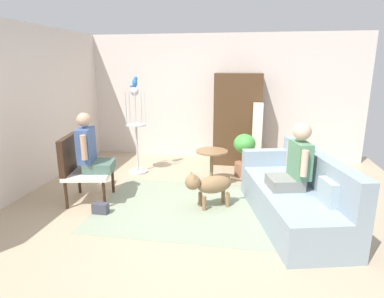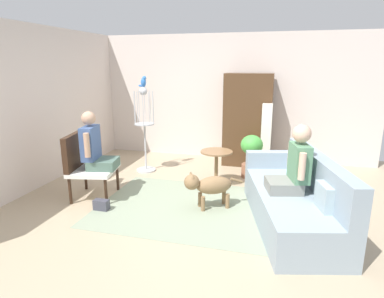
% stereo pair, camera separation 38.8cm
% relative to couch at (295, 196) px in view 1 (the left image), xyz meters
% --- Properties ---
extents(ground_plane, '(6.52, 6.52, 0.00)m').
position_rel_couch_xyz_m(ground_plane, '(-1.30, 0.06, -0.31)').
color(ground_plane, tan).
extents(back_wall, '(5.96, 0.12, 2.57)m').
position_rel_couch_xyz_m(back_wall, '(-1.30, 2.84, 0.97)').
color(back_wall, silver).
rests_on(back_wall, ground).
extents(left_wall, '(0.12, 6.03, 2.57)m').
position_rel_couch_xyz_m(left_wall, '(-4.04, 0.36, 0.97)').
color(left_wall, silver).
rests_on(left_wall, ground).
extents(area_rug, '(2.71, 1.96, 0.01)m').
position_rel_couch_xyz_m(area_rug, '(-1.31, 0.11, -0.31)').
color(area_rug, gray).
rests_on(area_rug, ground).
extents(couch, '(1.32, 2.23, 0.88)m').
position_rel_couch_xyz_m(couch, '(0.00, 0.00, 0.00)').
color(couch, '#8EA0AD').
rests_on(couch, ground).
extents(armchair, '(0.75, 0.80, 0.97)m').
position_rel_couch_xyz_m(armchair, '(-3.02, 0.08, 0.25)').
color(armchair, '#382316').
rests_on(armchair, ground).
extents(person_on_couch, '(0.54, 0.53, 0.83)m').
position_rel_couch_xyz_m(person_on_couch, '(-0.04, -0.04, 0.46)').
color(person_on_couch, gray).
extents(person_on_armchair, '(0.53, 0.55, 0.85)m').
position_rel_couch_xyz_m(person_on_armchair, '(-2.85, 0.11, 0.47)').
color(person_on_armchair, '#4B6659').
extents(round_end_table, '(0.53, 0.53, 0.59)m').
position_rel_couch_xyz_m(round_end_table, '(-1.20, 1.07, 0.09)').
color(round_end_table, olive).
rests_on(round_end_table, ground).
extents(dog, '(0.76, 0.50, 0.55)m').
position_rel_couch_xyz_m(dog, '(-1.13, 0.15, 0.03)').
color(dog, olive).
rests_on(dog, ground).
extents(bird_cage_stand, '(0.37, 0.37, 1.57)m').
position_rel_couch_xyz_m(bird_cage_stand, '(-2.63, 1.47, 0.43)').
color(bird_cage_stand, silver).
rests_on(bird_cage_stand, ground).
extents(parrot, '(0.17, 0.10, 0.19)m').
position_rel_couch_xyz_m(parrot, '(-2.62, 1.47, 1.35)').
color(parrot, blue).
rests_on(parrot, bird_cage_stand).
extents(potted_plant, '(0.39, 0.39, 0.77)m').
position_rel_couch_xyz_m(potted_plant, '(-0.68, 1.61, 0.12)').
color(potted_plant, '#996047').
rests_on(potted_plant, ground).
extents(column_lamp, '(0.20, 0.20, 1.28)m').
position_rel_couch_xyz_m(column_lamp, '(-0.46, 2.01, 0.32)').
color(column_lamp, '#4C4742').
rests_on(column_lamp, ground).
extents(armoire_cabinet, '(0.92, 0.56, 1.80)m').
position_rel_couch_xyz_m(armoire_cabinet, '(-0.84, 2.43, 0.59)').
color(armoire_cabinet, '#4C331E').
rests_on(armoire_cabinet, ground).
extents(handbag, '(0.21, 0.11, 0.15)m').
position_rel_couch_xyz_m(handbag, '(-2.55, -0.30, -0.24)').
color(handbag, '#3F3F4C').
rests_on(handbag, ground).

